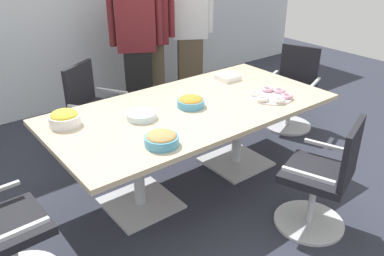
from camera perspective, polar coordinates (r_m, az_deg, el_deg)
ground_plane at (r=3.73m, az=0.00°, el=-7.68°), size 10.00×10.00×0.01m
conference_table at (r=3.42m, az=0.00°, el=1.13°), size 2.40×1.20×0.75m
office_chair_0 at (r=3.14m, az=18.01°, el=-7.29°), size 0.69×0.69×0.91m
office_chair_1 at (r=4.77m, az=14.03°, el=4.93°), size 0.70×0.70×0.91m
office_chair_2 at (r=4.17m, az=-13.45°, el=1.87°), size 0.74×0.74×0.91m
person_standing_0 at (r=4.80m, az=-7.86°, el=11.68°), size 0.57×0.40×1.71m
person_standing_1 at (r=4.97m, az=-6.00°, el=12.80°), size 0.57×0.41×1.78m
person_standing_2 at (r=5.41m, az=-0.29°, el=13.43°), size 0.57×0.41×1.69m
snack_bowl_chips_orange at (r=3.35m, az=-0.17°, el=3.76°), size 0.23×0.23×0.09m
snack_bowl_chips_yellow at (r=3.16m, az=-17.61°, el=1.36°), size 0.24×0.24×0.12m
snack_bowl_cookies at (r=2.75m, az=-4.33°, el=-1.54°), size 0.24×0.24×0.10m
donut_platter at (r=3.61m, az=11.21°, el=4.52°), size 0.37×0.36×0.04m
plate_stack at (r=3.16m, az=-7.18°, el=1.78°), size 0.24×0.24×0.05m
napkin_pile at (r=4.00m, az=5.09°, el=7.19°), size 0.19×0.19×0.05m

